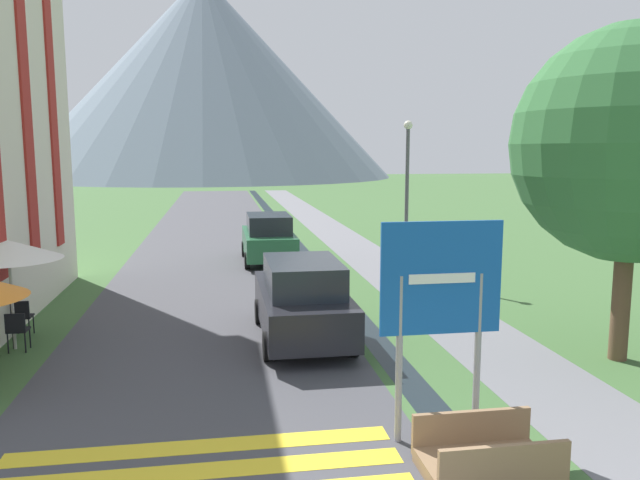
% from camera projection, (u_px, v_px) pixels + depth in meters
% --- Properties ---
extents(ground_plane, '(160.00, 160.00, 0.00)m').
position_uv_depth(ground_plane, '(275.00, 255.00, 25.12)').
color(ground_plane, '#3D6033').
extents(road, '(6.40, 60.00, 0.01)m').
position_uv_depth(road, '(214.00, 226.00, 34.49)').
color(road, '#424247').
rests_on(road, ground_plane).
extents(footpath, '(2.20, 60.00, 0.01)m').
position_uv_depth(footpath, '(322.00, 224.00, 35.46)').
color(footpath, slate).
rests_on(footpath, ground_plane).
extents(drainage_channel, '(0.60, 60.00, 0.00)m').
position_uv_depth(drainage_channel, '(280.00, 225.00, 35.08)').
color(drainage_channel, black).
rests_on(drainage_channel, ground_plane).
extents(crosswalk_marking, '(5.44, 1.84, 0.01)m').
position_uv_depth(crosswalk_marking, '(201.00, 471.00, 8.23)').
color(crosswalk_marking, yellow).
rests_on(crosswalk_marking, ground_plane).
extents(mountain_distant, '(56.85, 56.85, 30.28)m').
position_uv_depth(mountain_distant, '(205.00, 77.00, 95.35)').
color(mountain_distant, slate).
rests_on(mountain_distant, ground_plane).
extents(road_sign, '(1.78, 0.11, 3.22)m').
position_uv_depth(road_sign, '(441.00, 298.00, 8.86)').
color(road_sign, gray).
rests_on(road_sign, ground_plane).
extents(footbridge, '(1.70, 1.10, 0.65)m').
position_uv_depth(footbridge, '(486.00, 458.00, 8.14)').
color(footbridge, '#846647').
rests_on(footbridge, ground_plane).
extents(parked_car_near, '(1.94, 4.44, 1.82)m').
position_uv_depth(parked_car_near, '(302.00, 299.00, 13.85)').
color(parked_car_near, black).
rests_on(parked_car_near, ground_plane).
extents(parked_car_far, '(1.92, 4.33, 1.82)m').
position_uv_depth(parked_car_far, '(269.00, 238.00, 23.43)').
color(parked_car_far, '#28663D').
rests_on(parked_car_far, ground_plane).
extents(cafe_chair_far_right, '(0.40, 0.40, 0.85)m').
position_uv_depth(cafe_chair_far_right, '(22.00, 315.00, 14.08)').
color(cafe_chair_far_right, black).
rests_on(cafe_chair_far_right, ground_plane).
extents(cafe_chair_middle, '(0.40, 0.40, 0.85)m').
position_uv_depth(cafe_chair_middle, '(17.00, 328.00, 13.03)').
color(cafe_chair_middle, black).
rests_on(cafe_chair_middle, ground_plane).
extents(cafe_umbrella_middle_white, '(2.16, 2.16, 2.35)m').
position_uv_depth(cafe_umbrella_middle_white, '(8.00, 250.00, 12.98)').
color(cafe_umbrella_middle_white, '#B7B2A8').
rests_on(cafe_umbrella_middle_white, ground_plane).
extents(streetlamp, '(0.28, 0.28, 5.12)m').
position_uv_depth(streetlamp, '(407.00, 186.00, 20.01)').
color(streetlamp, '#515156').
rests_on(streetlamp, ground_plane).
extents(tree_by_path, '(4.62, 4.62, 6.63)m').
position_uv_depth(tree_by_path, '(632.00, 145.00, 12.03)').
color(tree_by_path, brown).
rests_on(tree_by_path, ground_plane).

